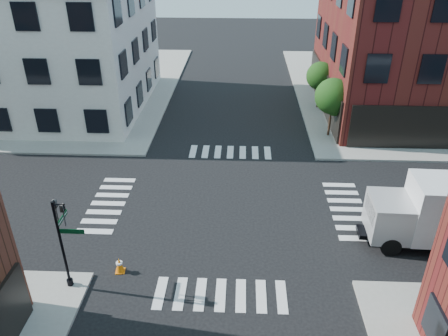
% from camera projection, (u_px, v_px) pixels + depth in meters
% --- Properties ---
extents(ground, '(120.00, 120.00, 0.00)m').
position_uv_depth(ground, '(227.00, 206.00, 25.46)').
color(ground, black).
rests_on(ground, ground).
extents(sidewalk_ne, '(30.00, 30.00, 0.15)m').
position_uv_depth(sidewalk_ne, '(447.00, 91.00, 42.98)').
color(sidewalk_ne, gray).
rests_on(sidewalk_ne, ground).
extents(sidewalk_nw, '(30.00, 30.00, 0.15)m').
position_uv_depth(sidewalk_nw, '(29.00, 86.00, 44.57)').
color(sidewalk_nw, gray).
rests_on(sidewalk_nw, ground).
extents(building_nw, '(22.00, 16.00, 11.00)m').
position_uv_depth(building_nw, '(13.00, 44.00, 37.50)').
color(building_nw, silver).
rests_on(building_nw, ground).
extents(tree_near, '(2.69, 2.69, 4.49)m').
position_uv_depth(tree_near, '(334.00, 98.00, 32.36)').
color(tree_near, black).
rests_on(tree_near, ground).
extents(tree_far, '(2.43, 2.43, 4.07)m').
position_uv_depth(tree_far, '(321.00, 77.00, 37.74)').
color(tree_far, black).
rests_on(tree_far, ground).
extents(signal_pole, '(1.29, 1.24, 4.60)m').
position_uv_depth(signal_pole, '(63.00, 235.00, 18.50)').
color(signal_pole, black).
rests_on(signal_pole, ground).
extents(traffic_cone, '(0.48, 0.48, 0.80)m').
position_uv_depth(traffic_cone, '(120.00, 265.00, 20.48)').
color(traffic_cone, orange).
rests_on(traffic_cone, ground).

